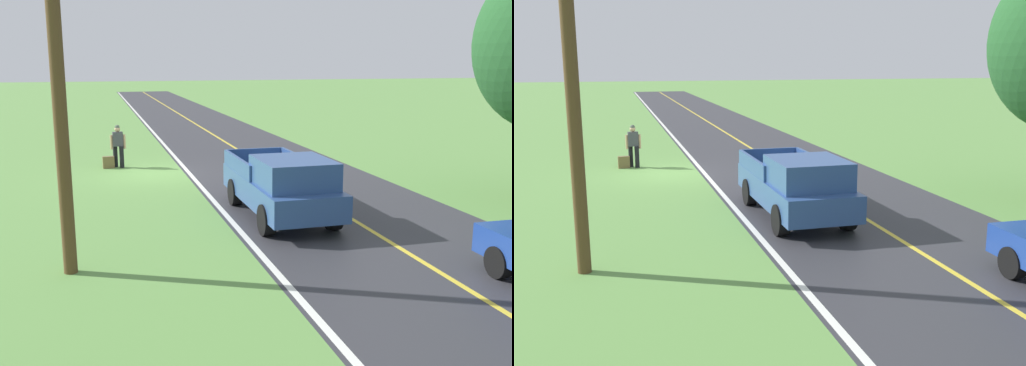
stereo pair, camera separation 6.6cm
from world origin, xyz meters
TOP-DOWN VIEW (x-y plane):
  - ground_plane at (0.00, 0.00)m, footprint 200.00×200.00m
  - road_surface at (-4.55, 0.00)m, footprint 6.92×120.00m
  - lane_edge_line at (-1.27, 0.00)m, footprint 0.16×117.60m
  - lane_centre_line at (-4.55, 0.00)m, footprint 0.14×117.60m
  - hitchhiker_walking at (1.31, -1.83)m, footprint 0.62×0.51m
  - suitcase_carried at (1.72, -1.71)m, footprint 0.48×0.24m
  - pickup_truck_passing at (-2.72, 7.50)m, footprint 2.12×5.41m
  - utility_pole_roadside at (2.86, 10.36)m, footprint 0.28×0.28m

SIDE VIEW (x-z plane):
  - ground_plane at x=0.00m, z-range 0.00..0.00m
  - road_surface at x=-4.55m, z-range 0.00..0.00m
  - lane_edge_line at x=-1.27m, z-range 0.00..0.01m
  - lane_centre_line at x=-4.55m, z-range 0.00..0.01m
  - suitcase_carried at x=1.72m, z-range 0.00..0.49m
  - pickup_truck_passing at x=-2.72m, z-range 0.06..1.88m
  - hitchhiker_walking at x=1.31m, z-range 0.11..1.85m
  - utility_pole_roadside at x=2.86m, z-range 0.00..8.99m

